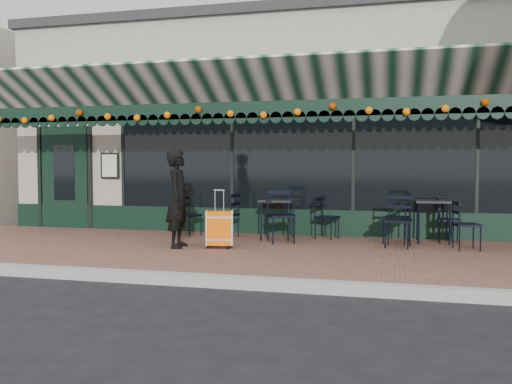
% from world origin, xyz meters
% --- Properties ---
extents(ground, '(80.00, 80.00, 0.00)m').
position_xyz_m(ground, '(0.00, 0.00, 0.00)').
color(ground, black).
rests_on(ground, ground).
extents(sidewalk, '(18.00, 4.00, 0.15)m').
position_xyz_m(sidewalk, '(0.00, 2.00, 0.07)').
color(sidewalk, brown).
rests_on(sidewalk, ground).
extents(curb, '(18.00, 0.16, 0.15)m').
position_xyz_m(curb, '(0.00, -0.08, 0.07)').
color(curb, '#9E9E99').
rests_on(curb, ground).
extents(restaurant_building, '(12.00, 9.60, 4.50)m').
position_xyz_m(restaurant_building, '(0.00, 7.84, 2.27)').
color(restaurant_building, gray).
rests_on(restaurant_building, ground).
extents(woman, '(0.46, 0.64, 1.63)m').
position_xyz_m(woman, '(-1.32, 1.93, 0.96)').
color(woman, black).
rests_on(woman, sidewalk).
extents(suitcase, '(0.47, 0.33, 0.96)m').
position_xyz_m(suitcase, '(-0.64, 2.00, 0.47)').
color(suitcase, '#FF6408').
rests_on(suitcase, sidewalk).
extents(cafe_table_a, '(0.61, 0.61, 0.75)m').
position_xyz_m(cafe_table_a, '(2.83, 3.51, 0.83)').
color(cafe_table_a, black).
rests_on(cafe_table_a, sidewalk).
extents(cafe_table_b, '(0.60, 0.60, 0.74)m').
position_xyz_m(cafe_table_b, '(0.08, 3.26, 0.81)').
color(cafe_table_b, black).
rests_on(cafe_table_b, sidewalk).
extents(chair_a_left, '(0.53, 0.53, 0.88)m').
position_xyz_m(chair_a_left, '(2.20, 3.25, 0.59)').
color(chair_a_left, black).
rests_on(chair_a_left, sidewalk).
extents(chair_a_right, '(0.40, 0.40, 0.80)m').
position_xyz_m(chair_a_right, '(3.09, 3.54, 0.55)').
color(chair_a_right, black).
rests_on(chair_a_right, sidewalk).
extents(chair_a_front, '(0.49, 0.49, 0.87)m').
position_xyz_m(chair_a_front, '(2.22, 2.79, 0.59)').
color(chair_a_front, black).
rests_on(chair_a_front, sidewalk).
extents(chair_a_extra, '(0.47, 0.47, 0.80)m').
position_xyz_m(chair_a_extra, '(3.29, 2.79, 0.55)').
color(chair_a_extra, black).
rests_on(chair_a_extra, sidewalk).
extents(chair_b_left, '(0.48, 0.48, 0.84)m').
position_xyz_m(chair_b_left, '(-0.91, 3.25, 0.57)').
color(chair_b_left, black).
rests_on(chair_b_left, sidewalk).
extents(chair_b_right, '(0.50, 0.50, 0.78)m').
position_xyz_m(chair_b_right, '(0.95, 3.57, 0.54)').
color(chair_b_right, black).
rests_on(chair_b_right, sidewalk).
extents(chair_b_front, '(0.62, 0.62, 0.93)m').
position_xyz_m(chair_b_front, '(0.23, 2.85, 0.62)').
color(chair_b_front, black).
rests_on(chair_b_front, sidewalk).
extents(chair_solo, '(0.50, 0.50, 0.77)m').
position_xyz_m(chair_solo, '(-1.70, 3.39, 0.53)').
color(chair_solo, black).
rests_on(chair_solo, sidewalk).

